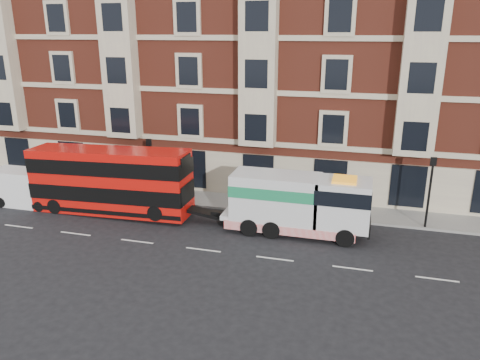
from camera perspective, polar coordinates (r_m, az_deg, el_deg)
name	(u,v)px	position (r m, az deg, el deg)	size (l,w,h in m)	color
ground	(203,250)	(26.00, -4.51, -8.48)	(120.00, 120.00, 0.00)	black
sidewalk	(239,202)	(32.53, -0.06, -2.71)	(90.00, 3.00, 0.15)	slate
victorian_terrace	(271,49)	(37.66, 3.85, 15.63)	(45.00, 12.00, 20.40)	maroon
lamp_post_west	(150,165)	(32.62, -10.90, 1.83)	(0.35, 0.15, 4.35)	black
lamp_post_east	(430,187)	(29.68, 22.16, -0.82)	(0.35, 0.15, 4.35)	black
double_decker_bus	(110,180)	(31.26, -15.55, 0.01)	(10.62, 2.44, 4.30)	red
tow_truck	(296,203)	(27.43, 6.81, -2.83)	(8.50, 2.51, 3.54)	silver
box_van	(27,188)	(35.03, -24.51, -0.90)	(4.73, 2.06, 2.45)	white
pedestrian	(47,173)	(39.12, -22.51, 0.79)	(0.57, 0.38, 1.57)	#231C38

